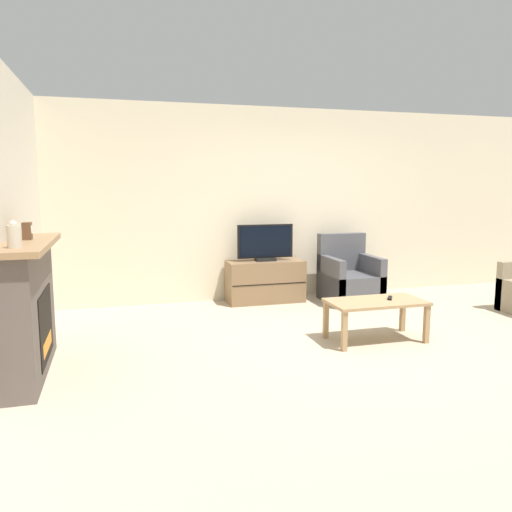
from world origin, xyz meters
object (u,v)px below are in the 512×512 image
Objects in this scene: fireplace at (27,307)px; tv_stand at (265,281)px; mantel_clock at (27,231)px; mantel_vase_left at (14,235)px; coffee_table at (376,306)px; armchair at (349,280)px; remote at (390,298)px; tv at (265,244)px.

fireplace is 1.40× the size of tv_stand.
mantel_vase_left is at bearing -90.07° from mantel_clock.
coffee_table is at bearing -2.33° from mantel_clock.
mantel_vase_left reaches higher than mantel_clock.
coffee_table is at bearing 0.24° from fireplace.
tv_stand is 1.18m from armchair.
remote is (0.18, 0.02, 0.07)m from coffee_table.
mantel_vase_left reaches higher than remote.
coffee_table is (-0.54, -1.71, 0.07)m from armchair.
fireplace is 0.80m from mantel_vase_left.
armchair is 1.73m from remote.
coffee_table is 0.19m from remote.
remote is (0.77, -1.98, 0.15)m from tv_stand.
mantel_clock reaches higher than tv.
remote is (3.51, 0.04, -0.15)m from fireplace.
armchair is (1.14, -0.29, 0.01)m from tv_stand.
fireplace reaches higher than tv_stand.
armchair is (1.14, -0.29, -0.51)m from tv.
tv_stand reaches higher than coffee_table.
coffee_table is at bearing -73.36° from tv.
tv is (2.72, 1.87, -0.41)m from mantel_clock.
remote is (3.50, -0.11, -0.79)m from mantel_clock.
tv is 5.39× the size of remote.
mantel_vase_left reaches higher than coffee_table.
armchair is 0.93× the size of coffee_table.
armchair is 1.80m from coffee_table.
mantel_vase_left is at bearing -87.85° from fireplace.
fireplace is 3.52m from remote.
mantel_clock is 3.43m from coffee_table.
mantel_clock reaches higher than armchair.
mantel_clock is at bearing 177.67° from coffee_table.
armchair reaches higher than remote.
tv reaches higher than coffee_table.
fireplace is 10.14× the size of remote.
mantel_vase_left is 3.47m from coffee_table.
tv_stand is 1.05× the size of coffee_table.
fireplace is 3.41m from tv_stand.
fireplace is at bearing -156.03° from armchair.
tv is (2.72, 2.46, -0.43)m from mantel_vase_left.
fireplace is at bearing -96.70° from mantel_clock.
fireplace reaches higher than coffee_table.
tv is (2.74, 2.01, 0.23)m from fireplace.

